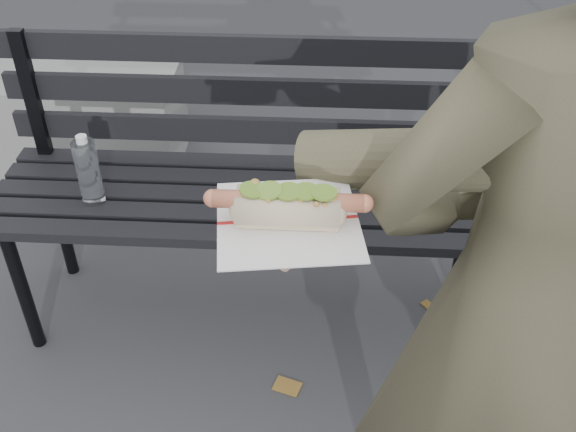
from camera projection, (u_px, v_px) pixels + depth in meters
name	position (u px, v px, depth m)	size (l,w,h in m)	color
park_bench	(250.00, 168.00, 1.96)	(1.50, 0.44, 0.88)	black
concrete_block	(39.00, 116.00, 2.87)	(1.20, 0.40, 0.40)	slate
person	(527.00, 308.00, 1.10)	(0.60, 0.39, 1.63)	#484530
held_hotdog	(428.00, 174.00, 0.92)	(0.62, 0.30, 0.20)	#484530
fallen_leaves	(337.00, 380.00, 2.00)	(4.20, 3.05, 0.00)	brown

